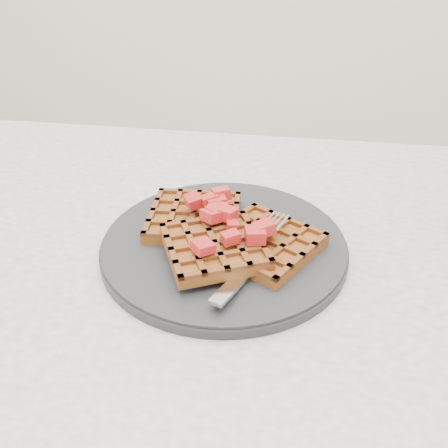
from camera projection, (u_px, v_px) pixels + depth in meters
table at (282, 337)px, 0.66m from camera, size 1.20×0.80×0.75m
plate at (224, 245)px, 0.62m from camera, size 0.31×0.31×0.02m
waffles at (224, 234)px, 0.61m from camera, size 0.23×0.21×0.03m
strawberry_pile at (224, 214)px, 0.60m from camera, size 0.15×0.15×0.02m
fork at (256, 258)px, 0.58m from camera, size 0.08×0.18×0.02m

